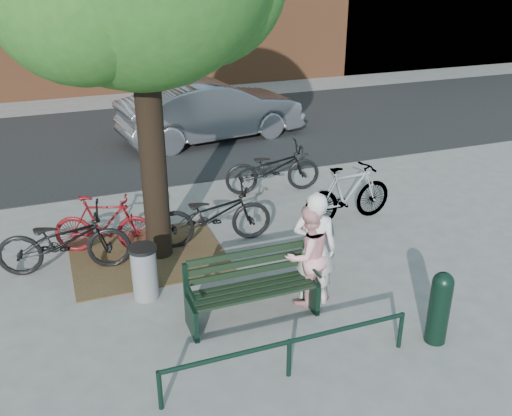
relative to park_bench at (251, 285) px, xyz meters
name	(u,v)px	position (x,y,z in m)	size (l,w,h in m)	color
ground	(253,319)	(0.00, -0.08, -0.48)	(90.00, 90.00, 0.00)	gray
dirt_pit	(148,256)	(-1.00, 2.12, -0.47)	(2.40, 2.00, 0.02)	brown
road	(141,139)	(0.00, 8.42, -0.47)	(40.00, 7.00, 0.01)	black
park_bench	(251,285)	(0.00, 0.00, 0.00)	(1.74, 0.54, 0.97)	black
guard_railing	(289,347)	(0.00, -1.28, -0.08)	(3.06, 0.06, 0.51)	black
person_left	(314,248)	(0.95, 0.07, 0.35)	(0.60, 0.39, 1.65)	silver
person_right	(307,255)	(0.85, 0.07, 0.25)	(0.71, 0.55, 1.46)	pink
bollard	(440,305)	(2.00, -1.33, 0.05)	(0.27, 0.27, 0.99)	black
litter_bin	(144,272)	(-1.24, 0.95, -0.07)	(0.39, 0.39, 0.81)	gray
bicycle_a	(64,240)	(-2.24, 2.12, 0.04)	(0.69, 1.98, 1.04)	black
bicycle_b	(104,224)	(-1.59, 2.53, 0.01)	(0.46, 1.64, 0.99)	#600D11
bicycle_c	(213,215)	(0.14, 2.22, 0.04)	(0.69, 1.98, 1.04)	black
bicycle_d	(348,194)	(2.64, 2.16, 0.06)	(0.51, 1.81, 1.09)	gray
bicycle_e	(273,168)	(1.91, 3.95, 0.03)	(0.68, 1.95, 1.02)	black
parked_car	(211,110)	(1.77, 7.81, 0.30)	(1.65, 4.73, 1.56)	gray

